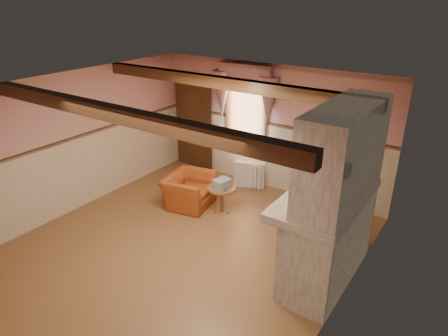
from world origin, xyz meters
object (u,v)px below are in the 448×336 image
Objects in this scene: side_table at (222,199)px; armchair at (189,190)px; radiator at (249,174)px; oil_lamp at (332,181)px; bowl at (327,191)px; mantel_clock at (345,170)px.

armchair is at bearing -169.54° from side_table.
radiator is 2.50× the size of oil_lamp.
side_table is 1.80× the size of bowl.
side_table is at bearing 163.42° from bowl.
armchair is 4.23× the size of mantel_clock.
mantel_clock is at bearing 0.84° from side_table.
armchair reaches higher than side_table.
radiator is at bearing 143.40° from oil_lamp.
side_table is 2.79m from oil_lamp.
radiator is at bearing 96.16° from side_table.
side_table is 1.34m from radiator.
mantel_clock is at bearing 90.00° from oil_lamp.
armchair is 3.18× the size of bowl.
bowl is 0.75m from mantel_clock.
oil_lamp is at bearing 90.00° from bowl.
mantel_clock is at bearing -98.38° from armchair.
armchair is 1.77× the size of side_table.
oil_lamp is at bearing -109.24° from armchair.
mantel_clock is at bearing -47.77° from radiator.
side_table is 2.05× the size of oil_lamp.
bowl reaches higher than side_table.
oil_lamp reaches higher than bowl.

